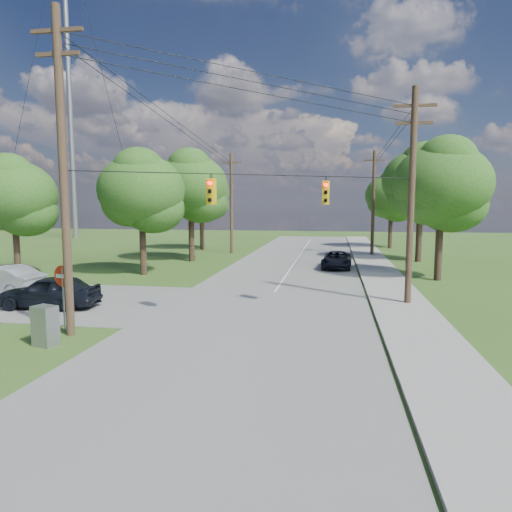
% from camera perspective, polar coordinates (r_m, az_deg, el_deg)
% --- Properties ---
extents(ground, '(140.00, 140.00, 0.00)m').
position_cam_1_polar(ground, '(16.76, -9.13, -10.82)').
color(ground, '#37541C').
rests_on(ground, ground).
extents(main_road, '(10.00, 100.00, 0.03)m').
position_cam_1_polar(main_road, '(20.98, 0.56, -7.15)').
color(main_road, gray).
rests_on(main_road, ground).
extents(sidewalk_east, '(2.60, 100.00, 0.12)m').
position_cam_1_polar(sidewalk_east, '(21.00, 19.07, -7.38)').
color(sidewalk_east, gray).
rests_on(sidewalk_east, ground).
extents(pole_sw, '(2.00, 0.32, 12.00)m').
position_cam_1_polar(pole_sw, '(18.43, -22.96, 9.92)').
color(pole_sw, '#4F3728').
rests_on(pole_sw, ground).
extents(pole_ne, '(2.00, 0.32, 10.50)m').
position_cam_1_polar(pole_ne, '(23.42, 18.87, 7.38)').
color(pole_ne, '#4F3728').
rests_on(pole_ne, ground).
extents(pole_north_e, '(2.00, 0.32, 10.00)m').
position_cam_1_polar(pole_north_e, '(45.28, 14.45, 6.50)').
color(pole_north_e, '#4F3728').
rests_on(pole_north_e, ground).
extents(pole_north_w, '(2.00, 0.32, 10.00)m').
position_cam_1_polar(pole_north_w, '(46.27, -3.09, 6.69)').
color(pole_north_w, '#4F3728').
rests_on(pole_north_w, ground).
extents(power_lines, '(13.93, 29.62, 4.93)m').
position_cam_1_polar(power_lines, '(27.26, 1.78, 15.33)').
color(power_lines, black).
rests_on(power_lines, ground).
extents(traffic_signals, '(4.91, 3.27, 1.05)m').
position_cam_1_polar(traffic_signals, '(19.75, 1.91, 8.03)').
color(traffic_signals, yellow).
rests_on(traffic_signals, ground).
extents(radio_mast, '(0.70, 0.70, 45.00)m').
position_cam_1_polar(radio_mast, '(73.70, -22.37, 19.79)').
color(radio_mast, gray).
rests_on(radio_mast, ground).
extents(tree_w_near, '(6.00, 6.00, 8.40)m').
position_cam_1_polar(tree_w_near, '(32.92, -14.14, 7.97)').
color(tree_w_near, '#432D21').
rests_on(tree_w_near, ground).
extents(tree_w_mid, '(6.40, 6.40, 9.22)m').
position_cam_1_polar(tree_w_mid, '(40.08, -8.17, 8.74)').
color(tree_w_mid, '#432D21').
rests_on(tree_w_mid, ground).
extents(tree_w_far, '(6.00, 6.00, 8.73)m').
position_cam_1_polar(tree_w_far, '(50.21, -6.83, 7.92)').
color(tree_w_far, '#432D21').
rests_on(tree_w_far, ground).
extents(tree_e_near, '(6.20, 6.20, 8.81)m').
position_cam_1_polar(tree_e_near, '(31.88, 22.20, 8.33)').
color(tree_e_near, '#432D21').
rests_on(tree_e_near, ground).
extents(tree_e_mid, '(6.60, 6.60, 9.64)m').
position_cam_1_polar(tree_e_mid, '(41.81, 19.95, 8.77)').
color(tree_e_mid, '#432D21').
rests_on(tree_e_mid, ground).
extents(tree_e_far, '(5.80, 5.80, 8.32)m').
position_cam_1_polar(tree_e_far, '(53.50, 16.57, 7.25)').
color(tree_e_far, '#432D21').
rests_on(tree_e_far, ground).
extents(tree_cross_n, '(5.60, 5.60, 7.91)m').
position_cam_1_polar(tree_cross_n, '(34.86, -28.04, 6.77)').
color(tree_cross_n, '#432D21').
rests_on(tree_cross_n, ground).
extents(car_cross_dark, '(4.78, 2.27, 1.58)m').
position_cam_1_polar(car_cross_dark, '(23.91, -24.36, -4.07)').
color(car_cross_dark, black).
rests_on(car_cross_dark, cross_road).
extents(car_cross_silver, '(5.08, 2.21, 1.63)m').
position_cam_1_polar(car_cross_silver, '(28.58, -29.40, -2.64)').
color(car_cross_silver, '#B2B4BA').
rests_on(car_cross_silver, cross_road).
extents(car_main_north, '(2.41, 4.78, 1.30)m').
position_cam_1_polar(car_main_north, '(35.84, 10.06, -0.47)').
color(car_main_north, black).
rests_on(car_main_north, main_road).
extents(control_cabinet, '(0.92, 0.77, 1.43)m').
position_cam_1_polar(control_cabinet, '(17.80, -24.85, -7.94)').
color(control_cabinet, gray).
rests_on(control_cabinet, ground).
extents(do_not_enter_sign, '(0.84, 0.24, 2.59)m').
position_cam_1_polar(do_not_enter_sign, '(19.48, -23.01, -3.17)').
color(do_not_enter_sign, gray).
rests_on(do_not_enter_sign, ground).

